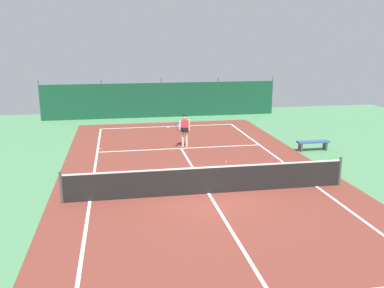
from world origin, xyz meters
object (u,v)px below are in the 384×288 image
at_px(tennis_ball_near_player, 226,162).
at_px(water_bottle, 326,166).
at_px(tennis_net, 209,180).
at_px(courtside_bench, 313,143).
at_px(tennis_player, 185,128).
at_px(tennis_ball_midcourt, 100,149).

xyz_separation_m(tennis_ball_near_player, water_bottle, (3.91, -1.59, 0.09)).
bearing_deg(tennis_net, water_bottle, 19.88).
height_order(courtside_bench, water_bottle, courtside_bench).
bearing_deg(courtside_bench, water_bottle, -105.69).
height_order(tennis_ball_near_player, courtside_bench, courtside_bench).
relative_size(tennis_player, tennis_ball_midcourt, 24.85).
distance_m(tennis_player, tennis_ball_near_player, 3.56).
height_order(tennis_player, tennis_ball_near_player, tennis_player).
distance_m(tennis_player, tennis_ball_midcourt, 4.33).
distance_m(tennis_net, courtside_bench, 7.96).
bearing_deg(tennis_ball_near_player, water_bottle, -22.12).
distance_m(tennis_ball_midcourt, water_bottle, 10.73).
height_order(tennis_player, water_bottle, tennis_player).
relative_size(tennis_player, water_bottle, 6.83).
relative_size(tennis_player, courtside_bench, 1.03).
bearing_deg(courtside_bench, tennis_ball_midcourt, 168.23).
bearing_deg(tennis_ball_midcourt, tennis_net, -60.37).
height_order(tennis_net, courtside_bench, tennis_net).
bearing_deg(courtside_bench, tennis_net, -142.40).
bearing_deg(tennis_ball_near_player, tennis_player, 113.29).
distance_m(tennis_net, tennis_ball_midcourt, 8.07).
bearing_deg(water_bottle, tennis_ball_midcourt, 152.15).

